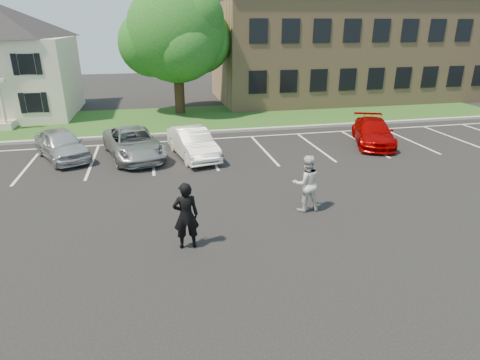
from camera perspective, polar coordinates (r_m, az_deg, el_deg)
name	(u,v)px	position (r m, az deg, el deg)	size (l,w,h in m)	color
ground_plane	(247,228)	(12.85, 0.96, -6.79)	(90.00, 90.00, 0.00)	black
curb	(200,132)	(23.93, -5.70, 6.75)	(40.00, 0.30, 0.15)	gray
grass_strip	(193,118)	(27.81, -6.72, 8.69)	(44.00, 8.00, 0.08)	#194F1B
stall_lines	(234,146)	(21.25, -0.91, 4.79)	(34.00, 5.36, 0.01)	silver
office_building	(348,48)	(37.02, 15.08, 17.70)	(22.40, 10.40, 8.30)	#9F805A
tree	(177,35)	(29.12, -8.88, 19.70)	(7.80, 7.20, 8.80)	black
man_black_suit	(186,216)	(11.46, -7.70, -5.05)	(0.73, 0.48, 2.00)	black
man_white_shirt	(306,183)	(13.80, 9.40, -0.47)	(0.97, 0.75, 1.99)	silver
car_silver_west	(61,144)	(20.92, -24.08, 4.65)	(1.68, 4.17, 1.42)	silver
car_silver_minivan	(134,143)	(20.04, -14.89, 5.06)	(2.28, 4.94, 1.37)	#999B9F
car_white_sedan	(193,143)	(19.50, -6.72, 5.24)	(1.48, 4.25, 1.40)	white
car_red_compact	(373,132)	(22.69, 18.41, 6.47)	(1.83, 4.51, 1.31)	#990101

